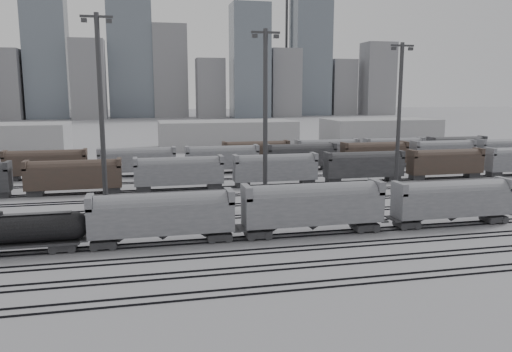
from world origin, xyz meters
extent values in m
plane|color=#A2A2A6|center=(0.00, 0.00, 0.00)|extent=(900.00, 900.00, 0.00)
cube|color=black|center=(0.00, -14.72, 0.08)|extent=(220.00, 0.07, 0.16)
cube|color=black|center=(0.00, -13.28, 0.08)|extent=(220.00, 0.07, 0.16)
cube|color=black|center=(0.00, -9.72, 0.08)|extent=(220.00, 0.07, 0.16)
cube|color=black|center=(0.00, -8.28, 0.08)|extent=(220.00, 0.07, 0.16)
cube|color=black|center=(0.00, -4.72, 0.08)|extent=(220.00, 0.07, 0.16)
cube|color=black|center=(0.00, -3.28, 0.08)|extent=(220.00, 0.07, 0.16)
cube|color=black|center=(0.00, 0.28, 0.08)|extent=(220.00, 0.07, 0.16)
cube|color=black|center=(0.00, 1.72, 0.08)|extent=(220.00, 0.07, 0.16)
cube|color=black|center=(0.00, 5.28, 0.08)|extent=(220.00, 0.07, 0.16)
cube|color=black|center=(0.00, 6.72, 0.08)|extent=(220.00, 0.07, 0.16)
cube|color=black|center=(0.00, 10.28, 0.08)|extent=(220.00, 0.07, 0.16)
cube|color=black|center=(0.00, 11.72, 0.08)|extent=(220.00, 0.07, 0.16)
cube|color=black|center=(0.00, 17.28, 0.08)|extent=(220.00, 0.07, 0.16)
cube|color=black|center=(0.00, 18.72, 0.08)|extent=(220.00, 0.07, 0.16)
cube|color=black|center=(0.00, 24.28, 0.08)|extent=(220.00, 0.07, 0.16)
cube|color=black|center=(0.00, 25.72, 0.08)|extent=(220.00, 0.07, 0.16)
cube|color=black|center=(0.00, 31.28, 0.08)|extent=(220.00, 0.07, 0.16)
cube|color=black|center=(0.00, 32.72, 0.08)|extent=(220.00, 0.07, 0.16)
cube|color=black|center=(0.00, 39.28, 0.08)|extent=(220.00, 0.07, 0.16)
cube|color=black|center=(0.00, 40.72, 0.08)|extent=(220.00, 0.07, 0.16)
cube|color=black|center=(0.00, 47.28, 0.08)|extent=(220.00, 0.07, 0.16)
cube|color=black|center=(0.00, 48.72, 0.08)|extent=(220.00, 0.07, 0.16)
cube|color=black|center=(0.00, 55.28, 0.08)|extent=(220.00, 0.07, 0.16)
cube|color=black|center=(0.00, 56.72, 0.08)|extent=(220.00, 0.07, 0.16)
cube|color=#262729|center=(-23.45, 1.00, 0.55)|extent=(2.62, 2.12, 0.71)
cube|color=#262729|center=(-29.50, 1.00, 1.06)|extent=(15.62, 2.72, 0.25)
sphere|color=black|center=(-22.19, 1.00, 2.67)|extent=(2.92, 2.92, 2.92)
cube|color=#262729|center=(-19.37, 1.00, 0.57)|extent=(2.69, 2.17, 0.72)
cube|color=#262729|center=(-6.95, 1.00, 0.57)|extent=(2.69, 2.17, 0.72)
cube|color=gray|center=(-13.16, 1.00, 3.00)|extent=(15.53, 3.11, 3.31)
cylinder|color=gray|center=(-13.16, 1.00, 4.24)|extent=(14.08, 3.00, 3.00)
cube|color=gray|center=(-20.61, 1.00, 5.07)|extent=(0.72, 3.11, 1.45)
cube|color=gray|center=(-5.70, 1.00, 5.07)|extent=(0.72, 3.11, 1.45)
cone|color=#262729|center=(-13.16, 1.00, 0.98)|extent=(2.48, 2.48, 0.93)
cube|color=#262729|center=(-2.46, 1.00, 0.60)|extent=(2.86, 2.31, 0.77)
cube|color=#262729|center=(10.74, 1.00, 0.60)|extent=(2.86, 2.31, 0.77)
cube|color=gray|center=(4.14, 1.00, 3.19)|extent=(16.49, 3.30, 3.52)
cylinder|color=gray|center=(4.14, 1.00, 4.51)|extent=(14.95, 3.19, 3.19)
cube|color=gray|center=(-3.78, 1.00, 5.39)|extent=(0.77, 3.30, 1.54)
cube|color=gray|center=(12.06, 1.00, 5.39)|extent=(0.77, 3.30, 1.54)
cone|color=#262729|center=(4.14, 1.00, 1.04)|extent=(2.64, 2.64, 0.99)
cube|color=#262729|center=(16.31, 1.00, 0.56)|extent=(2.66, 2.15, 0.72)
cube|color=#262729|center=(28.58, 1.00, 0.56)|extent=(2.66, 2.15, 0.72)
cube|color=gray|center=(22.44, 1.00, 2.96)|extent=(15.33, 3.07, 3.27)
cylinder|color=gray|center=(22.44, 1.00, 4.19)|extent=(13.90, 2.96, 2.96)
cube|color=gray|center=(15.08, 1.00, 5.01)|extent=(0.72, 3.07, 1.43)
cube|color=gray|center=(29.80, 1.00, 5.01)|extent=(0.72, 3.07, 1.43)
cone|color=#262729|center=(22.44, 1.00, 0.97)|extent=(2.45, 2.45, 0.92)
cylinder|color=#333335|center=(-20.36, 20.47, 13.56)|extent=(0.69, 0.69, 27.12)
cube|color=#333335|center=(-20.36, 20.47, 26.58)|extent=(4.34, 0.33, 0.33)
cube|color=#333335|center=(-21.99, 20.47, 26.04)|extent=(0.76, 0.54, 0.54)
cube|color=#333335|center=(-18.74, 20.47, 26.04)|extent=(0.76, 0.54, 0.54)
cylinder|color=#333335|center=(1.81, 14.73, 12.47)|extent=(0.64, 0.64, 24.93)
cube|color=#333335|center=(1.81, 14.73, 24.43)|extent=(3.99, 0.30, 0.30)
cube|color=#333335|center=(0.31, 14.73, 23.93)|extent=(0.70, 0.50, 0.50)
cube|color=#333335|center=(3.30, 14.73, 23.93)|extent=(0.70, 0.50, 0.50)
cylinder|color=#333335|center=(25.13, 20.11, 12.06)|extent=(0.62, 0.62, 24.13)
cube|color=#333335|center=(25.13, 20.11, 23.65)|extent=(3.86, 0.29, 0.29)
cube|color=#333335|center=(23.68, 20.11, 23.16)|extent=(0.68, 0.48, 0.48)
cube|color=#333335|center=(26.58, 20.11, 23.16)|extent=(0.68, 0.48, 0.48)
cube|color=#43322A|center=(-26.00, 32.00, 2.80)|extent=(15.00, 3.00, 5.60)
cube|color=gray|center=(-9.00, 32.00, 2.80)|extent=(15.00, 3.00, 5.60)
cube|color=gray|center=(8.00, 32.00, 2.80)|extent=(15.00, 3.00, 5.60)
cube|color=#262729|center=(25.00, 32.00, 2.80)|extent=(15.00, 3.00, 5.60)
cube|color=#43322A|center=(42.00, 32.00, 2.80)|extent=(15.00, 3.00, 5.60)
cube|color=#43322A|center=(-33.00, 48.00, 2.80)|extent=(15.00, 3.00, 5.60)
cube|color=gray|center=(-16.00, 48.00, 2.80)|extent=(15.00, 3.00, 5.60)
cube|color=gray|center=(1.00, 48.00, 2.80)|extent=(15.00, 3.00, 5.60)
cube|color=#262729|center=(18.00, 48.00, 2.80)|extent=(15.00, 3.00, 5.60)
cube|color=#43322A|center=(35.00, 48.00, 2.80)|extent=(15.00, 3.00, 5.60)
cube|color=gray|center=(52.00, 48.00, 2.80)|extent=(15.00, 3.00, 5.60)
cube|color=gray|center=(69.00, 48.00, 2.80)|extent=(15.00, 3.00, 5.60)
cube|color=#43322A|center=(10.00, 56.00, 2.80)|extent=(15.00, 3.00, 5.60)
cube|color=gray|center=(27.00, 56.00, 2.80)|extent=(15.00, 3.00, 5.60)
cube|color=gray|center=(44.00, 56.00, 2.80)|extent=(15.00, 3.00, 5.60)
cube|color=#262729|center=(61.00, 56.00, 2.80)|extent=(15.00, 3.00, 5.60)
cube|color=#A6A6A9|center=(10.00, 95.00, 4.00)|extent=(40.00, 18.00, 8.00)
cube|color=#A6A6A9|center=(60.00, 95.00, 4.00)|extent=(35.00, 18.00, 8.00)
cube|color=gray|center=(-95.00, 280.00, 21.00)|extent=(22.00, 17.60, 42.00)
cube|color=slate|center=(-70.00, 280.00, 40.00)|extent=(25.00, 20.00, 80.00)
cube|color=gray|center=(-45.00, 280.00, 24.00)|extent=(20.00, 16.00, 48.00)
cube|color=slate|center=(-20.00, 280.00, 47.50)|extent=(28.00, 22.40, 95.00)
cube|color=gray|center=(5.00, 280.00, 30.00)|extent=(22.00, 17.60, 60.00)
cube|color=gray|center=(30.00, 280.00, 19.00)|extent=(18.00, 14.40, 38.00)
cube|color=slate|center=(55.00, 280.00, 36.00)|extent=(24.00, 19.20, 72.00)
cube|color=gray|center=(80.00, 280.00, 22.50)|extent=(20.00, 16.00, 45.00)
cube|color=slate|center=(105.00, 280.00, 44.00)|extent=(26.00, 20.80, 88.00)
cube|color=gray|center=(130.00, 280.00, 20.00)|extent=(18.00, 14.40, 40.00)
cube|color=gray|center=(155.00, 280.00, 26.00)|extent=(22.00, 17.60, 52.00)
cylinder|color=#333335|center=(-30.00, 305.00, 50.00)|extent=(1.80, 1.80, 100.00)
cylinder|color=#333335|center=(90.00, 305.00, 50.00)|extent=(1.80, 1.80, 100.00)
camera|label=1|loc=(-15.04, -52.60, 16.47)|focal=35.00mm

